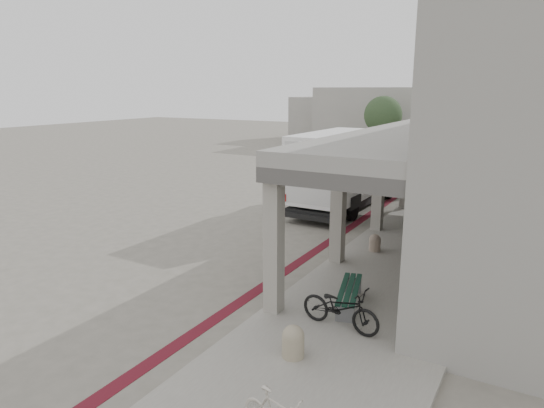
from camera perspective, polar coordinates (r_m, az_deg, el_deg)
The scene contains 13 objects.
ground at distance 15.82m, azimuth -0.20°, elevation -6.34°, with size 120.00×120.00×0.00m, color #6C675C.
bike_lane_stripe at distance 17.09m, azimuth 6.08°, elevation -4.88°, with size 0.35×40.00×0.01m, color #58111C.
sidewalk at distance 14.37m, azimuth 13.95°, elevation -8.59°, with size 4.40×28.00×0.12m, color gray.
transit_building at distance 17.54m, azimuth 27.67°, elevation 5.52°, with size 7.60×17.00×7.00m.
distant_backdrop at distance 49.94m, azimuth 17.98°, elevation 9.70°, with size 28.00×10.00×6.50m.
tree_left at distance 42.82m, azimuth 12.92°, elevation 10.15°, with size 3.20×3.20×4.80m.
tree_mid at distance 43.32m, azimuth 22.72°, elevation 9.50°, with size 3.20×3.20×4.80m.
fedex_truck at distance 22.51m, azimuth 8.88°, elevation 4.33°, with size 2.78×8.27×3.50m.
bench at distance 12.21m, azimuth 9.07°, elevation -10.32°, with size 0.94×2.08×0.48m.
bollard_near at distance 10.01m, azimuth 2.50°, elevation -15.82°, with size 0.45×0.45×0.67m.
bollard_far at distance 16.39m, azimuth 12.01°, elevation -4.44°, with size 0.38×0.38×0.57m.
utility_cabinet at distance 17.03m, azimuth 17.93°, elevation -3.46°, with size 0.43×0.57×0.95m, color slate.
bicycle_black at distance 11.09m, azimuth 8.05°, elevation -11.96°, with size 0.66×1.89×0.99m, color black.
Camera 1 is at (7.40, -12.92, 5.33)m, focal length 32.00 mm.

